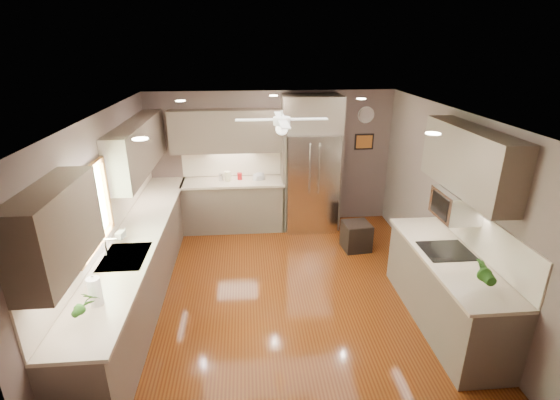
{
  "coord_description": "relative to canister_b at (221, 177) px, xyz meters",
  "views": [
    {
      "loc": [
        -0.46,
        -4.85,
        3.3
      ],
      "look_at": [
        0.0,
        0.6,
        1.16
      ],
      "focal_mm": 26.0,
      "sensor_mm": 36.0,
      "label": 1
    }
  ],
  "objects": [
    {
      "name": "floor",
      "position": [
        0.93,
        -2.22,
        -1.01
      ],
      "size": [
        5.0,
        5.0,
        0.0
      ],
      "primitive_type": "plane",
      "color": "#491C09",
      "rests_on": "ground"
    },
    {
      "name": "ceiling",
      "position": [
        0.93,
        -2.22,
        1.49
      ],
      "size": [
        5.0,
        5.0,
        0.0
      ],
      "primitive_type": "plane",
      "rotation": [
        3.14,
        0.0,
        0.0
      ],
      "color": "white",
      "rests_on": "ground"
    },
    {
      "name": "wall_back",
      "position": [
        0.93,
        0.28,
        0.24
      ],
      "size": [
        4.5,
        0.0,
        4.5
      ],
      "primitive_type": "plane",
      "rotation": [
        1.57,
        0.0,
        0.0
      ],
      "color": "brown",
      "rests_on": "ground"
    },
    {
      "name": "wall_front",
      "position": [
        0.93,
        -4.72,
        0.24
      ],
      "size": [
        4.5,
        0.0,
        4.5
      ],
      "primitive_type": "plane",
      "rotation": [
        -1.57,
        0.0,
        0.0
      ],
      "color": "brown",
      "rests_on": "ground"
    },
    {
      "name": "wall_left",
      "position": [
        -1.32,
        -2.22,
        0.24
      ],
      "size": [
        0.0,
        5.0,
        5.0
      ],
      "primitive_type": "plane",
      "rotation": [
        1.57,
        0.0,
        1.57
      ],
      "color": "brown",
      "rests_on": "ground"
    },
    {
      "name": "wall_right",
      "position": [
        3.18,
        -2.22,
        0.24
      ],
      "size": [
        0.0,
        5.0,
        5.0
      ],
      "primitive_type": "plane",
      "rotation": [
        1.57,
        0.0,
        -1.57
      ],
      "color": "brown",
      "rests_on": "ground"
    },
    {
      "name": "canister_b",
      "position": [
        0.0,
        0.0,
        0.0
      ],
      "size": [
        0.1,
        0.1,
        0.14
      ],
      "primitive_type": "cylinder",
      "rotation": [
        0.0,
        0.0,
        0.1
      ],
      "color": "silver",
      "rests_on": "back_run"
    },
    {
      "name": "canister_c",
      "position": [
        0.12,
        -0.02,
        0.02
      ],
      "size": [
        0.14,
        0.14,
        0.18
      ],
      "primitive_type": "cylinder",
      "rotation": [
        0.0,
        0.0,
        0.31
      ],
      "color": "beige",
      "rests_on": "back_run"
    },
    {
      "name": "canister_d",
      "position": [
        0.34,
        0.04,
        -0.01
      ],
      "size": [
        0.11,
        0.11,
        0.13
      ],
      "primitive_type": "cylinder",
      "rotation": [
        0.0,
        0.0,
        0.32
      ],
      "color": "maroon",
      "rests_on": "back_run"
    },
    {
      "name": "soap_bottle",
      "position": [
        -1.14,
        -2.3,
        0.03
      ],
      "size": [
        0.1,
        0.1,
        0.19
      ],
      "primitive_type": "imported",
      "rotation": [
        0.0,
        0.0,
        -0.22
      ],
      "color": "white",
      "rests_on": "left_run"
    },
    {
      "name": "potted_plant_left",
      "position": [
        -1.01,
        -3.88,
        0.1
      ],
      "size": [
        0.2,
        0.15,
        0.33
      ],
      "primitive_type": "imported",
      "rotation": [
        0.0,
        0.0,
        -0.2
      ],
      "color": "#255719",
      "rests_on": "left_run"
    },
    {
      "name": "potted_plant_right",
      "position": [
        2.85,
        -3.69,
        0.1
      ],
      "size": [
        0.2,
        0.16,
        0.35
      ],
      "primitive_type": "imported",
      "rotation": [
        0.0,
        0.0,
        -0.04
      ],
      "color": "#255719",
      "rests_on": "right_run"
    },
    {
      "name": "bowl",
      "position": [
        0.68,
        -0.03,
        -0.04
      ],
      "size": [
        0.29,
        0.29,
        0.06
      ],
      "primitive_type": "imported",
      "rotation": [
        0.0,
        0.0,
        0.3
      ],
      "color": "beige",
      "rests_on": "back_run"
    },
    {
      "name": "left_run",
      "position": [
        -1.02,
        -2.07,
        -0.53
      ],
      "size": [
        0.65,
        4.7,
        1.45
      ],
      "color": "brown",
      "rests_on": "ground"
    },
    {
      "name": "back_run",
      "position": [
        0.21,
        -0.01,
        -0.53
      ],
      "size": [
        1.85,
        0.65,
        1.45
      ],
      "color": "brown",
      "rests_on": "ground"
    },
    {
      "name": "uppers",
      "position": [
        0.19,
        -1.51,
        0.86
      ],
      "size": [
        4.5,
        4.7,
        0.95
      ],
      "color": "brown",
      "rests_on": "wall_left"
    },
    {
      "name": "window",
      "position": [
        -1.29,
        -2.72,
        0.54
      ],
      "size": [
        0.05,
        1.12,
        0.92
      ],
      "color": "#BFF2B2",
      "rests_on": "wall_left"
    },
    {
      "name": "sink",
      "position": [
        -1.0,
        -2.72,
        -0.1
      ],
      "size": [
        0.5,
        0.7,
        0.32
      ],
      "color": "silver",
      "rests_on": "left_run"
    },
    {
      "name": "refrigerator",
      "position": [
        1.63,
        -0.06,
        0.18
      ],
      "size": [
        1.06,
        0.75,
        2.45
      ],
      "color": "silver",
      "rests_on": "ground"
    },
    {
      "name": "right_run",
      "position": [
        2.86,
        -3.02,
        -0.53
      ],
      "size": [
        0.7,
        2.2,
        1.45
      ],
      "color": "brown",
      "rests_on": "ground"
    },
    {
      "name": "microwave",
      "position": [
        2.96,
        -2.77,
        0.47
      ],
      "size": [
        0.43,
        0.55,
        0.34
      ],
      "color": "silver",
      "rests_on": "wall_right"
    },
    {
      "name": "ceiling_fan",
      "position": [
        0.93,
        -1.92,
        1.32
      ],
      "size": [
        1.18,
        1.18,
        0.32
      ],
      "color": "white",
      "rests_on": "ceiling"
    },
    {
      "name": "recessed_lights",
      "position": [
        0.89,
        -1.82,
        1.48
      ],
      "size": [
        2.84,
        3.14,
        0.01
      ],
      "color": "white",
      "rests_on": "ceiling"
    },
    {
      "name": "wall_clock",
      "position": [
        2.68,
        0.27,
        1.04
      ],
      "size": [
        0.3,
        0.03,
        0.3
      ],
      "color": "white",
      "rests_on": "wall_back"
    },
    {
      "name": "framed_print",
      "position": [
        2.68,
        0.26,
        0.54
      ],
      "size": [
        0.36,
        0.03,
        0.3
      ],
      "color": "black",
      "rests_on": "wall_back"
    },
    {
      "name": "stool",
      "position": [
        2.28,
        -1.04,
        -0.77
      ],
      "size": [
        0.48,
        0.48,
        0.49
      ],
      "color": "black",
      "rests_on": "ground"
    },
    {
      "name": "paper_towel",
      "position": [
        -1.01,
        -3.65,
        0.07
      ],
      "size": [
        0.13,
        0.13,
        0.32
      ],
      "color": "white",
      "rests_on": "left_run"
    }
  ]
}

